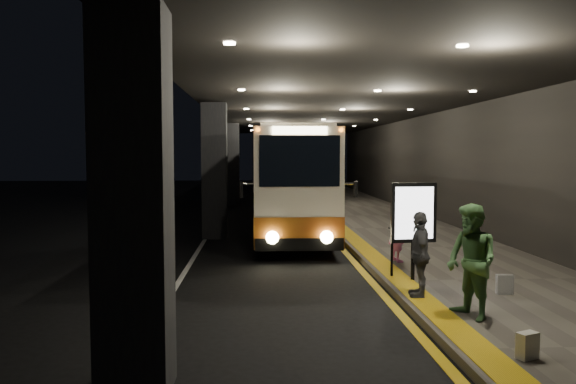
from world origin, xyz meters
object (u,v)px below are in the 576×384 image
object	(u,v)px
info_sign	(414,214)
stanchion_post	(392,252)
bag_polka	(505,284)
coach_second	(280,174)
passenger_waiting_grey	(420,254)
passenger_waiting_green	(472,262)
coach_main	(288,186)
passenger_boarding	(397,229)
bag_plain	(527,345)

from	to	relation	value
info_sign	stanchion_post	bearing A→B (deg)	127.46
bag_polka	info_sign	bearing A→B (deg)	138.49
coach_second	passenger_waiting_grey	world-z (taller)	coach_second
passenger_waiting_green	bag_polka	world-z (taller)	passenger_waiting_green
coach_main	stanchion_post	world-z (taller)	coach_main
passenger_waiting_grey	stanchion_post	distance (m)	1.72
coach_main	passenger_waiting_grey	size ratio (longest dim) A/B	7.10
bag_polka	info_sign	xyz separation A→B (m)	(-1.39, 1.23, 1.18)
coach_second	bag_polka	xyz separation A→B (m)	(3.41, -19.67, -1.39)
coach_main	coach_second	size ratio (longest dim) A/B	0.96
info_sign	stanchion_post	distance (m)	0.99
passenger_boarding	bag_plain	world-z (taller)	passenger_boarding
coach_second	stanchion_post	bearing A→B (deg)	-87.69
passenger_boarding	coach_second	bearing A→B (deg)	-4.28
passenger_waiting_green	bag_plain	bearing A→B (deg)	-16.24
passenger_waiting_green	coach_second	bearing A→B (deg)	167.48
passenger_boarding	passenger_waiting_grey	world-z (taller)	passenger_boarding
stanchion_post	passenger_waiting_grey	bearing A→B (deg)	-86.66
passenger_waiting_grey	coach_second	bearing A→B (deg)	-164.51
passenger_waiting_grey	stanchion_post	bearing A→B (deg)	-166.29
coach_second	coach_main	bearing A→B (deg)	-93.73
bag_plain	stanchion_post	bearing A→B (deg)	96.80
passenger_boarding	bag_polka	bearing A→B (deg)	-171.58
coach_second	bag_plain	xyz separation A→B (m)	(2.25, -22.91, -1.40)
passenger_waiting_grey	info_sign	bearing A→B (deg)	179.68
passenger_waiting_green	bag_plain	xyz separation A→B (m)	(0.07, -1.74, -0.74)
bag_polka	stanchion_post	bearing A→B (deg)	137.28
passenger_waiting_green	passenger_boarding	bearing A→B (deg)	161.40
coach_main	passenger_waiting_green	xyz separation A→B (m)	(2.32, -10.72, -0.59)
passenger_waiting_grey	info_sign	distance (m)	1.47
bag_plain	coach_main	bearing A→B (deg)	100.84
bag_plain	info_sign	distance (m)	4.64
passenger_waiting_grey	bag_polka	xyz separation A→B (m)	(1.64, 0.10, -0.60)
passenger_waiting_grey	bag_plain	size ratio (longest dim) A/B	4.64
bag_polka	stanchion_post	size ratio (longest dim) A/B	0.35
passenger_waiting_grey	coach_main	bearing A→B (deg)	-158.06
passenger_waiting_grey	passenger_boarding	bearing A→B (deg)	-176.94
coach_main	bag_plain	bearing A→B (deg)	-79.14
coach_main	passenger_boarding	distance (m)	6.44
passenger_boarding	stanchion_post	bearing A→B (deg)	150.33
bag_polka	bag_plain	world-z (taller)	bag_polka
passenger_boarding	bag_polka	distance (m)	3.53
coach_second	bag_polka	size ratio (longest dim) A/B	31.66
passenger_boarding	stanchion_post	distance (m)	1.76
passenger_waiting_green	bag_plain	distance (m)	1.89
coach_main	passenger_waiting_green	size ratio (longest dim) A/B	6.08
bag_plain	stanchion_post	size ratio (longest dim) A/B	0.32
info_sign	coach_main	bearing A→B (deg)	99.67
passenger_boarding	bag_polka	xyz separation A→B (m)	(1.21, -3.26, -0.61)
coach_second	passenger_waiting_grey	xyz separation A→B (m)	(1.77, -19.76, -0.79)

